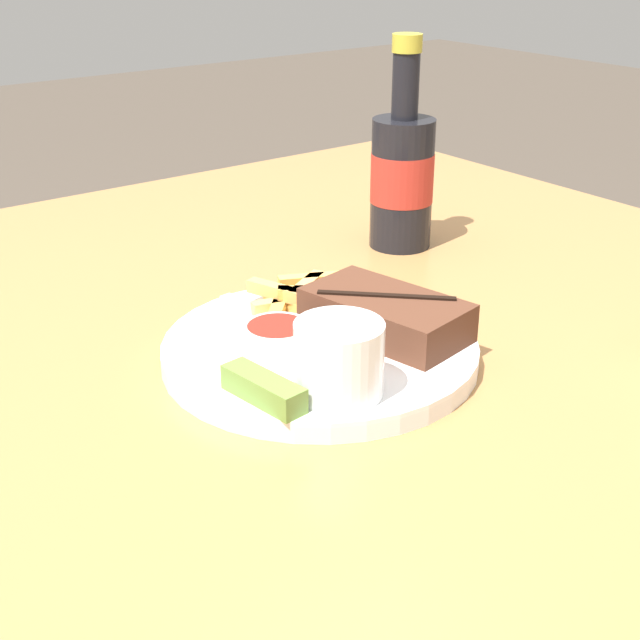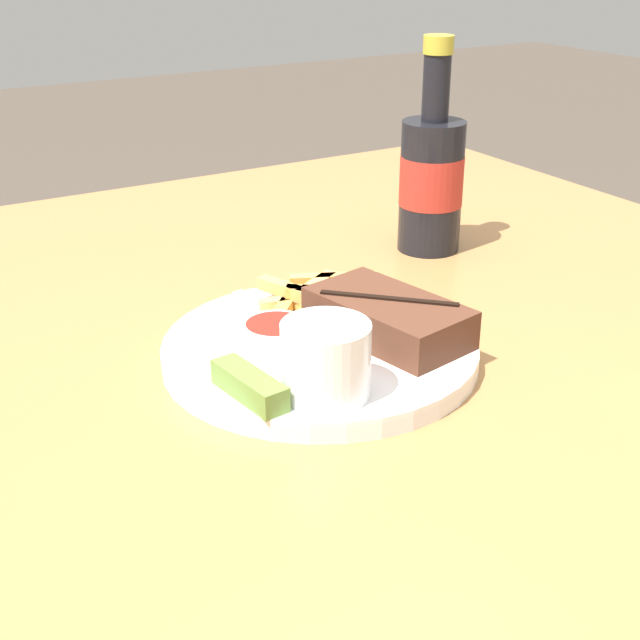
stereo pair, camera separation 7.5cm
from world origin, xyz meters
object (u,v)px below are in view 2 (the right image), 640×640
(steak_portion, at_px, (388,317))
(knife_utensil, at_px, (348,330))
(dipping_sauce_cup, at_px, (276,334))
(fork_utensil, at_px, (273,313))
(dinner_plate, at_px, (320,351))
(coleslaw_cup, at_px, (326,356))
(beer_bottle, at_px, (431,177))
(pickle_spear, at_px, (249,385))

(steak_portion, relative_size, knife_utensil, 0.92)
(dipping_sauce_cup, bearing_deg, fork_utensil, 154.10)
(dinner_plate, relative_size, dipping_sauce_cup, 4.73)
(steak_portion, relative_size, fork_utensil, 1.13)
(dinner_plate, bearing_deg, steak_portion, 70.91)
(coleslaw_cup, xyz_separation_m, dipping_sauce_cup, (-0.09, 0.01, -0.02))
(steak_portion, relative_size, beer_bottle, 0.65)
(fork_utensil, relative_size, knife_utensil, 0.81)
(coleslaw_cup, bearing_deg, beer_bottle, 131.44)
(dinner_plate, height_order, dipping_sauce_cup, dipping_sauce_cup)
(pickle_spear, relative_size, fork_utensil, 0.57)
(knife_utensil, relative_size, beer_bottle, 0.70)
(fork_utensil, height_order, knife_utensil, knife_utensil)
(dinner_plate, distance_m, fork_utensil, 0.07)
(knife_utensil, distance_m, beer_bottle, 0.29)
(dinner_plate, bearing_deg, pickle_spear, -59.60)
(pickle_spear, bearing_deg, knife_utensil, 114.75)
(pickle_spear, height_order, knife_utensil, pickle_spear)
(dipping_sauce_cup, xyz_separation_m, knife_utensil, (0.01, 0.07, -0.01))
(steak_portion, bearing_deg, coleslaw_cup, -58.54)
(steak_portion, xyz_separation_m, fork_utensil, (-0.09, -0.06, -0.02))
(fork_utensil, bearing_deg, steak_portion, 29.23)
(coleslaw_cup, relative_size, fork_utensil, 0.51)
(pickle_spear, bearing_deg, fork_utensil, 145.30)
(dipping_sauce_cup, relative_size, beer_bottle, 0.24)
(dipping_sauce_cup, bearing_deg, beer_bottle, 120.50)
(pickle_spear, bearing_deg, dinner_plate, 120.40)
(dinner_plate, relative_size, pickle_spear, 3.53)
(knife_utensil, height_order, beer_bottle, beer_bottle)
(dinner_plate, relative_size, fork_utensil, 2.01)
(coleslaw_cup, relative_size, dipping_sauce_cup, 1.19)
(dinner_plate, distance_m, knife_utensil, 0.03)
(steak_portion, bearing_deg, fork_utensil, -144.07)
(dipping_sauce_cup, height_order, pickle_spear, dipping_sauce_cup)
(dinner_plate, height_order, coleslaw_cup, coleslaw_cup)
(pickle_spear, height_order, fork_utensil, pickle_spear)
(dinner_plate, bearing_deg, coleslaw_cup, -28.09)
(coleslaw_cup, xyz_separation_m, beer_bottle, (-0.26, 0.29, 0.03))
(fork_utensil, bearing_deg, coleslaw_cup, -19.72)
(coleslaw_cup, height_order, beer_bottle, beer_bottle)
(fork_utensil, height_order, beer_bottle, beer_bottle)
(pickle_spear, height_order, beer_bottle, beer_bottle)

